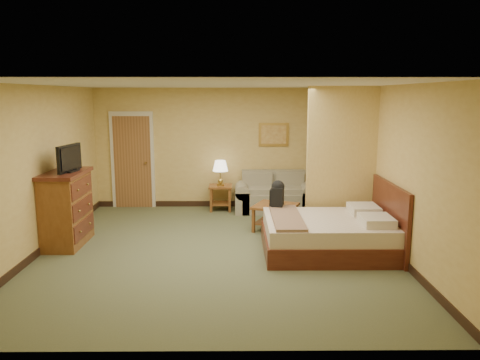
{
  "coord_description": "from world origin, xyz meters",
  "views": [
    {
      "loc": [
        0.31,
        -7.16,
        2.45
      ],
      "look_at": [
        0.38,
        0.6,
        1.03
      ],
      "focal_mm": 35.0,
      "sensor_mm": 36.0,
      "label": 1
    }
  ],
  "objects_px": {
    "coffee_table": "(275,212)",
    "bed": "(332,234)",
    "loveseat": "(274,198)",
    "dresser": "(67,208)"
  },
  "relations": [
    {
      "from": "coffee_table",
      "to": "bed",
      "type": "relative_size",
      "value": 0.48
    },
    {
      "from": "loveseat",
      "to": "bed",
      "type": "bearing_deg",
      "value": -75.45
    },
    {
      "from": "coffee_table",
      "to": "bed",
      "type": "distance_m",
      "value": 1.47
    },
    {
      "from": "coffee_table",
      "to": "dresser",
      "type": "xyz_separation_m",
      "value": [
        -3.51,
        -0.83,
        0.28
      ]
    },
    {
      "from": "dresser",
      "to": "bed",
      "type": "distance_m",
      "value": 4.33
    },
    {
      "from": "loveseat",
      "to": "coffee_table",
      "type": "bearing_deg",
      "value": -93.82
    },
    {
      "from": "bed",
      "to": "loveseat",
      "type": "bearing_deg",
      "value": 104.55
    },
    {
      "from": "dresser",
      "to": "bed",
      "type": "height_order",
      "value": "dresser"
    },
    {
      "from": "coffee_table",
      "to": "dresser",
      "type": "bearing_deg",
      "value": -166.7
    },
    {
      "from": "bed",
      "to": "dresser",
      "type": "bearing_deg",
      "value": 174.51
    }
  ]
}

